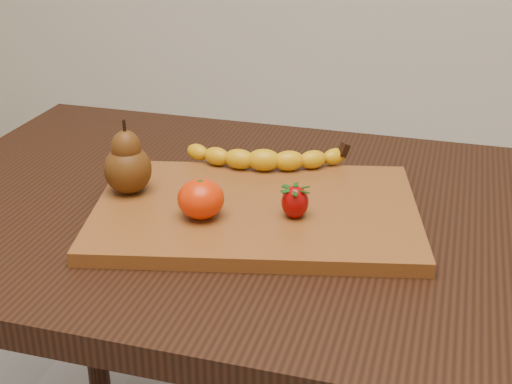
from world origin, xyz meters
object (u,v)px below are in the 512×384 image
(cutting_board, at_px, (256,211))
(pear, at_px, (127,157))
(mandarin, at_px, (201,199))
(table, at_px, (239,262))

(cutting_board, relative_size, pear, 4.18)
(mandarin, bearing_deg, cutting_board, 42.29)
(table, xyz_separation_m, mandarin, (-0.02, -0.09, 0.14))
(cutting_board, distance_m, pear, 0.20)
(table, relative_size, mandarin, 15.80)
(pear, distance_m, mandarin, 0.14)
(cutting_board, bearing_deg, pear, 169.29)
(table, bearing_deg, mandarin, -105.15)
(cutting_board, bearing_deg, mandarin, -150.58)
(table, height_order, pear, pear)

